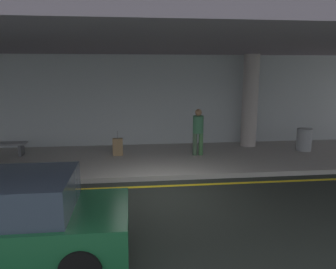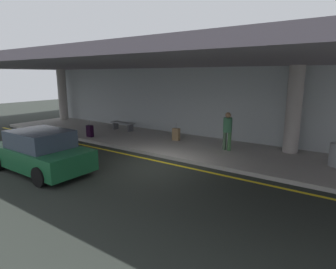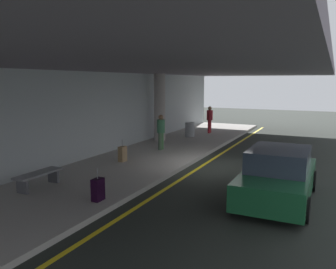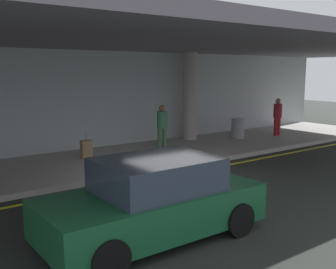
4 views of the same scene
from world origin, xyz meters
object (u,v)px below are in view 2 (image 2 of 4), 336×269
object	(u,v)px
support_column_far_left	(63,95)
suitcase_upright_secondary	(90,131)
support_column_left_mid	(294,110)
suitcase_upright_primary	(176,134)
traveler_with_luggage	(227,129)
car_dark_green	(40,152)
bench_metal	(123,124)

from	to	relation	value
support_column_far_left	suitcase_upright_secondary	distance (m)	7.31
support_column_left_mid	suitcase_upright_primary	distance (m)	5.55
support_column_far_left	traveler_with_luggage	world-z (taller)	support_column_far_left
support_column_left_mid	car_dark_green	xyz separation A→B (m)	(-6.86, -7.32, -1.26)
car_dark_green	traveler_with_luggage	distance (m)	7.54
support_column_left_mid	bench_metal	bearing A→B (deg)	-176.32
traveler_with_luggage	support_column_left_mid	bearing A→B (deg)	167.62
traveler_with_luggage	bench_metal	xyz separation A→B (m)	(-6.98, 0.68, -0.61)
car_dark_green	suitcase_upright_secondary	world-z (taller)	car_dark_green
bench_metal	car_dark_green	bearing A→B (deg)	-69.76
suitcase_upright_secondary	support_column_far_left	bearing A→B (deg)	168.65
support_column_far_left	suitcase_upright_primary	size ratio (longest dim) A/B	4.06
support_column_far_left	car_dark_green	distance (m)	11.78
support_column_far_left	support_column_left_mid	world-z (taller)	same
suitcase_upright_secondary	traveler_with_luggage	bearing A→B (deg)	26.29
traveler_with_luggage	suitcase_upright_secondary	world-z (taller)	traveler_with_luggage
support_column_left_mid	bench_metal	size ratio (longest dim) A/B	2.28
support_column_left_mid	bench_metal	xyz separation A→B (m)	(-9.34, -0.60, -1.47)
support_column_left_mid	car_dark_green	bearing A→B (deg)	-133.15
support_column_left_mid	suitcase_upright_secondary	bearing A→B (deg)	-162.70
support_column_left_mid	bench_metal	world-z (taller)	support_column_left_mid
support_column_left_mid	traveler_with_luggage	bearing A→B (deg)	-151.59
support_column_far_left	traveler_with_luggage	xyz separation A→B (m)	(13.64, -1.28, -0.86)
traveler_with_luggage	suitcase_upright_primary	distance (m)	2.97
suitcase_upright_primary	suitcase_upright_secondary	world-z (taller)	same
support_column_far_left	suitcase_upright_primary	xyz separation A→B (m)	(10.75, -0.98, -1.51)
suitcase_upright_primary	bench_metal	world-z (taller)	suitcase_upright_primary
bench_metal	suitcase_upright_secondary	bearing A→B (deg)	-93.53
support_column_far_left	support_column_left_mid	size ratio (longest dim) A/B	1.00
car_dark_green	bench_metal	size ratio (longest dim) A/B	2.56
bench_metal	support_column_far_left	bearing A→B (deg)	174.85
suitcase_upright_primary	bench_metal	bearing A→B (deg)	-165.90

